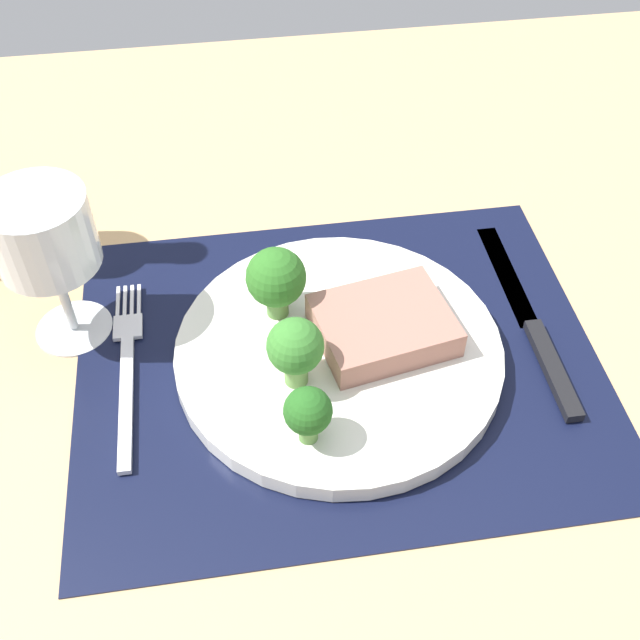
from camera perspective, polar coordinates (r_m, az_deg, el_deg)
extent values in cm
cube|color=tan|center=(64.73, 1.33, -3.87)|extent=(140.00, 110.00, 3.00)
cube|color=black|center=(63.46, 1.36, -2.93)|extent=(42.09, 34.06, 0.30)
cylinder|color=silver|center=(62.73, 1.37, -2.37)|extent=(26.28, 26.28, 1.60)
cube|color=#9E6B5B|center=(62.13, 4.66, -0.38)|extent=(11.76, 10.17, 2.45)
cylinder|color=#6B994C|center=(59.05, -1.76, -3.77)|extent=(1.82, 1.82, 2.16)
sphere|color=#387A2D|center=(56.83, -1.82, -1.92)|extent=(4.30, 4.30, 4.30)
cylinder|color=#5B8942|center=(63.95, -3.13, 1.17)|extent=(1.81, 1.81, 1.98)
sphere|color=#2D6B23|center=(61.79, -3.25, 3.15)|extent=(4.86, 4.86, 4.86)
cylinder|color=#5B8942|center=(56.04, -0.87, -8.08)|extent=(1.41, 1.41, 1.72)
sphere|color=#235B1E|center=(54.14, -0.89, -6.67)|extent=(3.49, 3.49, 3.49)
cube|color=silver|center=(62.16, -14.02, -5.78)|extent=(1.00, 13.00, 0.50)
cube|color=silver|center=(67.22, -13.89, -0.52)|extent=(2.40, 2.60, 0.40)
cube|color=silver|center=(69.50, -14.58, 1.27)|extent=(0.30, 3.60, 0.35)
cube|color=silver|center=(69.41, -14.09, 1.32)|extent=(0.30, 3.60, 0.35)
cube|color=silver|center=(69.33, -13.60, 1.38)|extent=(0.30, 3.60, 0.35)
cube|color=silver|center=(69.26, -13.11, 1.43)|extent=(0.30, 3.60, 0.35)
cube|color=black|center=(64.85, 16.68, -3.43)|extent=(1.40, 10.00, 0.80)
cube|color=silver|center=(72.07, 13.56, 3.41)|extent=(1.80, 13.00, 0.30)
cylinder|color=silver|center=(68.92, -17.55, -0.53)|extent=(6.38, 6.38, 0.40)
cylinder|color=silver|center=(66.23, -18.29, 1.74)|extent=(0.80, 0.80, 7.39)
cylinder|color=silver|center=(61.89, -19.73, 6.12)|extent=(7.86, 7.86, 6.06)
cylinder|color=tan|center=(62.76, -19.42, 5.16)|extent=(6.91, 6.91, 3.27)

